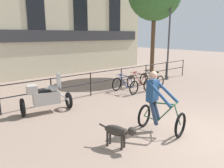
# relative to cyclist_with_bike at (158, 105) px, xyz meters

# --- Properties ---
(ground_plane) EXTENTS (60.00, 60.00, 0.00)m
(ground_plane) POSITION_rel_cyclist_with_bike_xyz_m (0.70, -0.99, -0.76)
(ground_plane) COLOR gray
(canal_railing) EXTENTS (15.05, 0.05, 1.05)m
(canal_railing) POSITION_rel_cyclist_with_bike_xyz_m (0.70, 4.21, -0.05)
(canal_railing) COLOR black
(canal_railing) RESTS_ON ground_plane
(cyclist_with_bike) EXTENTS (0.88, 1.28, 1.70)m
(cyclist_with_bike) POSITION_rel_cyclist_with_bike_xyz_m (0.00, 0.00, 0.00)
(cyclist_with_bike) COLOR black
(cyclist_with_bike) RESTS_ON ground_plane
(dog) EXTENTS (0.47, 0.99, 0.60)m
(dog) POSITION_rel_cyclist_with_bike_xyz_m (-1.49, -0.02, -0.34)
(dog) COLOR #332D28
(dog) RESTS_ON ground_plane
(parked_motorcycle) EXTENTS (1.81, 0.93, 1.35)m
(parked_motorcycle) POSITION_rel_cyclist_with_bike_xyz_m (-1.74, 3.46, -0.20)
(parked_motorcycle) COLOR black
(parked_motorcycle) RESTS_ON ground_plane
(parked_bicycle_near_lamp) EXTENTS (0.78, 1.18, 0.86)m
(parked_bicycle_near_lamp) POSITION_rel_cyclist_with_bike_xyz_m (2.21, 3.56, -0.41)
(parked_bicycle_near_lamp) COLOR black
(parked_bicycle_near_lamp) RESTS_ON ground_plane
(parked_bicycle_mid_left) EXTENTS (0.75, 1.16, 0.86)m
(parked_bicycle_mid_left) POSITION_rel_cyclist_with_bike_xyz_m (3.18, 3.56, -0.41)
(parked_bicycle_mid_left) COLOR black
(parked_bicycle_mid_left) RESTS_ON ground_plane
(parked_bicycle_mid_right) EXTENTS (0.69, 1.13, 0.86)m
(parked_bicycle_mid_right) POSITION_rel_cyclist_with_bike_xyz_m (4.15, 3.56, -0.41)
(parked_bicycle_mid_right) COLOR black
(parked_bicycle_mid_right) RESTS_ON ground_plane
(street_lamp) EXTENTS (0.28, 0.28, 4.77)m
(street_lamp) POSITION_rel_cyclist_with_bike_xyz_m (6.36, 4.16, 1.90)
(street_lamp) COLOR #424247
(street_lamp) RESTS_ON ground_plane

